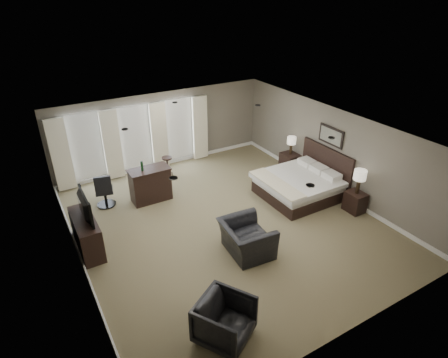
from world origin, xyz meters
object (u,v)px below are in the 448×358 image
nightstand_far (290,163)px  lamp_far (291,146)px  armchair_near (247,234)px  armchair_far (225,319)px  lamp_near (359,182)px  nightstand_near (355,202)px  bar_stool_left (144,189)px  desk_chair (104,189)px  tv (83,216)px  bar_stool_right (168,167)px  dresser (87,234)px  bed (298,176)px  bar_counter (150,184)px

nightstand_far → lamp_far: bearing=0.0°
armchair_near → armchair_far: armchair_near is taller
nightstand_far → lamp_near: (0.00, -2.90, 0.61)m
nightstand_near → bar_stool_left: 6.11m
armchair_far → desk_chair: 5.75m
armchair_far → desk_chair: desk_chair is taller
lamp_far → lamp_near: bearing=-90.0°
tv → bar_stool_left: bearing=-52.3°
nightstand_far → armchair_near: size_ratio=0.54×
nightstand_far → armchair_near: bearing=-141.8°
lamp_far → desk_chair: lamp_far is taller
nightstand_far → lamp_near: lamp_near is taller
lamp_far → bar_stool_right: bearing=154.8°
desk_chair → armchair_far: bearing=109.7°
armchair_far → desk_chair: bearing=65.4°
lamp_far → dresser: 6.99m
dresser → bar_stool_right: size_ratio=2.13×
lamp_far → bar_stool_left: size_ratio=0.84×
nightstand_far → armchair_far: armchair_far is taller
nightstand_near → bar_stool_left: (-4.95, 3.59, 0.07)m
bed → bar_stool_left: size_ratio=2.97×
dresser → desk_chair: (0.90, 1.80, 0.09)m
nightstand_near → bar_stool_right: (-3.74, 4.66, 0.06)m
nightstand_near → armchair_near: (-3.67, 0.02, 0.24)m
nightstand_far → tv: bearing=-173.1°
armchair_near → bar_counter: (-1.09, 3.49, -0.02)m
bed → nightstand_near: (0.89, -1.45, -0.39)m
tv → bar_counter: size_ratio=0.95×
tv → armchair_far: (1.56, -3.91, -0.48)m
lamp_near → dresser: bearing=163.4°
dresser → bar_stool_left: size_ratio=2.07×
bar_stool_left → lamp_far: bearing=-7.9°
armchair_near → bar_counter: bearing=22.2°
bed → tv: 6.07m
armchair_near → bar_stool_left: size_ratio=1.68×
bed → nightstand_near: bed is taller
bed → lamp_far: 1.72m
nightstand_near → tv: size_ratio=0.52×
bed → bar_stool_left: bearing=152.2°
bed → lamp_far: (0.89, 1.45, 0.28)m
bar_stool_left → bar_stool_right: bar_stool_left is taller
nightstand_far → armchair_far: bearing=-138.5°
lamp_far → nightstand_near: bearing=-90.0°
dresser → armchair_near: size_ratio=1.23×
nightstand_far → dresser: bearing=-173.1°
armchair_near → bar_counter: size_ratio=1.04×
tv → bar_stool_right: tv is taller
dresser → bar_counter: 2.60m
bed → armchair_near: (-2.78, -1.43, -0.15)m
nightstand_far → lamp_far: lamp_far is taller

